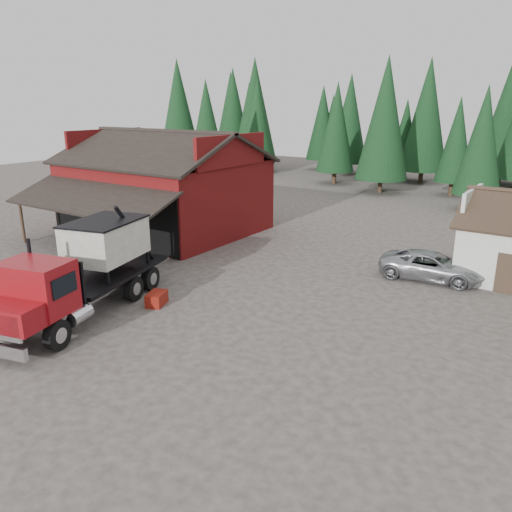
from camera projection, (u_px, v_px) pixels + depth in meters
The scene contains 9 objects.
ground at pixel (189, 307), 22.71m from camera, with size 120.00×120.00×0.00m, color #423A34.
red_barn at pixel (165, 194), 35.66m from camera, with size 12.80×13.63×7.18m.
conifer_backdrop at pixel (440, 186), 55.85m from camera, with size 76.00×16.00×16.00m, color black, non-canonical shape.
near_pine_a at pixel (207, 127), 54.78m from camera, with size 4.40×4.40×11.40m.
near_pine_b at pixel (482, 141), 41.42m from camera, with size 3.96×3.96×10.40m.
near_pine_d at pixel (385, 119), 49.52m from camera, with size 5.28×5.28×13.40m.
feed_truck at pixel (84, 268), 21.52m from camera, with size 5.05×10.16×4.43m.
silver_car at pixel (432, 266), 26.07m from camera, with size 2.42×5.24×1.46m, color #A5A6AC.
equip_box at pixel (157, 299), 22.88m from camera, with size 0.70×1.10×0.60m, color maroon.
Camera 1 is at (14.37, -15.64, 8.91)m, focal length 35.00 mm.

